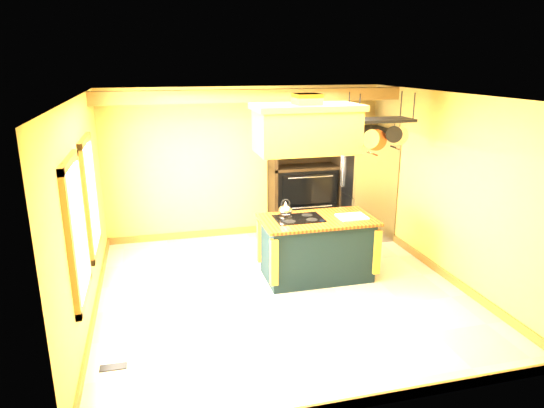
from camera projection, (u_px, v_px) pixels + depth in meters
name	position (u px, v px, depth m)	size (l,w,h in m)	color
floor	(282.00, 291.00, 6.83)	(5.00, 5.00, 0.00)	beige
ceiling	(283.00, 96.00, 6.06)	(5.00, 5.00, 0.00)	white
wall_back	(245.00, 163.00, 8.77)	(5.00, 0.02, 2.70)	gold
wall_front	(360.00, 277.00, 4.12)	(5.00, 0.02, 2.70)	gold
wall_left	(83.00, 213.00, 5.85)	(0.02, 5.00, 2.70)	gold
wall_right	(448.00, 188.00, 7.04)	(0.02, 5.00, 2.70)	gold
ceiling_beam	(254.00, 96.00, 7.67)	(5.00, 0.15, 0.20)	olive
window_near	(77.00, 231.00, 5.11)	(0.06, 1.06, 1.56)	olive
window_far	(91.00, 196.00, 6.41)	(0.06, 1.06, 1.56)	olive
kitchen_island	(317.00, 247.00, 7.17)	(1.66, 0.92, 1.11)	black
range_hood	(306.00, 127.00, 6.62)	(1.46, 0.82, 0.80)	#C67D31
pot_rack	(380.00, 127.00, 6.90)	(0.98, 0.45, 0.84)	black
refrigerator	(363.00, 186.00, 8.82)	(0.83, 0.99, 1.93)	gray
hutch	(304.00, 188.00, 8.92)	(1.28, 0.58, 2.26)	black
floor_register	(113.00, 367.00, 5.13)	(0.28, 0.12, 0.01)	black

